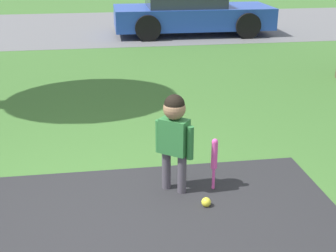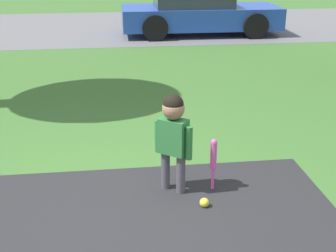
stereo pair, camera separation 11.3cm
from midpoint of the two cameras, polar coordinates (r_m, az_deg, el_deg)
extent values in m
plane|color=#3D6B2D|center=(4.33, -6.78, -11.26)|extent=(60.00, 60.00, 0.00)
cube|color=slate|center=(14.23, -7.50, 11.92)|extent=(40.00, 6.00, 0.01)
cylinder|color=#4C4751|center=(4.71, 0.38, -5.36)|extent=(0.09, 0.09, 0.41)
cylinder|color=#4C4751|center=(4.63, 2.28, -5.86)|extent=(0.09, 0.09, 0.41)
cube|color=#2D7238|center=(4.51, 1.37, -1.28)|extent=(0.31, 0.29, 0.35)
cylinder|color=#2D7238|center=(4.60, -0.50, -1.23)|extent=(0.07, 0.07, 0.33)
cylinder|color=#2D7238|center=(4.44, 3.29, -2.10)|extent=(0.07, 0.07, 0.33)
sphere|color=#997051|center=(4.40, 1.40, 2.14)|extent=(0.22, 0.22, 0.22)
sphere|color=black|center=(4.39, 1.40, 2.61)|extent=(0.20, 0.20, 0.20)
sphere|color=#E54CA5|center=(4.80, 6.10, -7.50)|extent=(0.03, 0.03, 0.03)
cylinder|color=#E54CA5|center=(4.75, 6.15, -6.44)|extent=(0.03, 0.03, 0.24)
cylinder|color=#E54CA5|center=(4.63, 6.27, -3.59)|extent=(0.06, 0.06, 0.29)
sphere|color=#E54CA5|center=(4.57, 6.35, -1.96)|extent=(0.06, 0.06, 0.06)
sphere|color=yellow|center=(4.48, 5.19, -9.28)|extent=(0.09, 0.09, 0.09)
cube|color=#2347AD|center=(12.92, 4.20, 13.12)|extent=(4.19, 1.71, 0.55)
cylinder|color=black|center=(14.04, 8.87, 13.06)|extent=(0.65, 0.19, 0.65)
cylinder|color=black|center=(12.45, 10.90, 11.87)|extent=(0.65, 0.19, 0.65)
cylinder|color=black|center=(13.60, -1.99, 13.03)|extent=(0.65, 0.19, 0.65)
cylinder|color=black|center=(11.94, -1.31, 11.85)|extent=(0.65, 0.19, 0.65)
camera|label=1|loc=(0.06, -89.34, 0.26)|focal=50.00mm
camera|label=2|loc=(0.06, 90.66, -0.26)|focal=50.00mm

